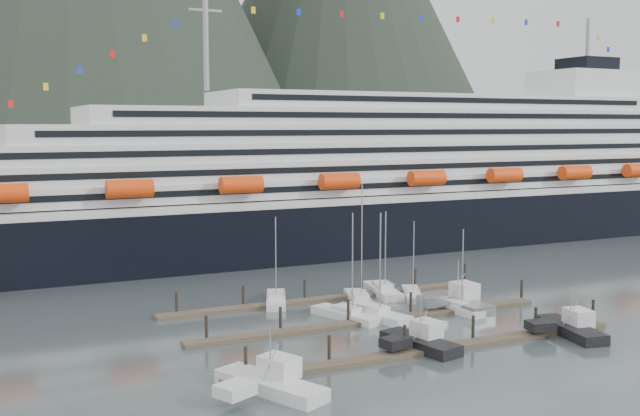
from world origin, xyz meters
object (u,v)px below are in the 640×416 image
at_px(cruise_ship, 398,185).
at_px(sailboat_e, 276,300).
at_px(trawler_e, 457,302).
at_px(sailboat_d, 360,300).
at_px(sailboat_f, 383,292).
at_px(sailboat_b, 346,315).
at_px(sailboat_h, 457,309).
at_px(trawler_a, 269,383).
at_px(trawler_b, 419,342).
at_px(sailboat_c, 373,315).
at_px(trawler_d, 569,328).
at_px(sailboat_g, 412,294).

height_order(cruise_ship, sailboat_e, cruise_ship).
height_order(cruise_ship, trawler_e, cruise_ship).
height_order(sailboat_d, sailboat_f, sailboat_d).
distance_m(sailboat_b, trawler_e, 15.72).
distance_m(sailboat_h, trawler_a, 36.96).
distance_m(sailboat_b, trawler_b, 14.75).
xyz_separation_m(sailboat_e, trawler_a, (-13.44, -31.47, 0.43)).
height_order(sailboat_c, sailboat_d, sailboat_d).
bearing_deg(trawler_d, trawler_e, 25.32).
relative_size(sailboat_g, trawler_a, 0.94).
distance_m(sailboat_b, sailboat_c, 3.41).
xyz_separation_m(sailboat_h, trawler_d, (5.44, -14.39, 0.42)).
bearing_deg(sailboat_d, cruise_ship, -19.00).
bearing_deg(sailboat_h, sailboat_f, 7.03).
relative_size(sailboat_c, trawler_e, 1.26).
height_order(sailboat_d, trawler_b, sailboat_d).
distance_m(sailboat_e, trawler_d, 38.26).
relative_size(sailboat_b, sailboat_c, 1.00).
bearing_deg(cruise_ship, sailboat_b, -127.33).
distance_m(trawler_a, trawler_e, 38.52).
xyz_separation_m(sailboat_b, sailboat_f, (10.94, 9.73, 0.00)).
height_order(trawler_b, trawler_e, trawler_e).
height_order(sailboat_c, trawler_b, sailboat_c).
height_order(cruise_ship, trawler_b, cruise_ship).
height_order(trawler_b, trawler_d, trawler_b).
relative_size(trawler_b, trawler_d, 0.94).
xyz_separation_m(sailboat_b, trawler_d, (20.06, -17.52, 0.40)).
bearing_deg(trawler_d, sailboat_g, 23.96).
distance_m(sailboat_c, sailboat_g, 13.39).
xyz_separation_m(sailboat_b, sailboat_h, (14.62, -3.13, -0.02)).
distance_m(trawler_b, trawler_d, 18.95).
bearing_deg(sailboat_e, sailboat_h, -104.87).
distance_m(sailboat_e, sailboat_g, 19.42).
bearing_deg(sailboat_d, trawler_a, 155.87).
distance_m(sailboat_c, sailboat_e, 15.14).
bearing_deg(sailboat_d, sailboat_b, 157.52).
bearing_deg(trawler_d, sailboat_b, 58.54).
distance_m(sailboat_g, trawler_d, 24.85).
height_order(sailboat_e, trawler_d, sailboat_e).
bearing_deg(sailboat_h, trawler_e, -43.70).
relative_size(sailboat_c, trawler_d, 1.30).
bearing_deg(cruise_ship, sailboat_e, -138.44).
distance_m(sailboat_c, sailboat_d, 8.01).
bearing_deg(trawler_b, sailboat_b, -7.34).
xyz_separation_m(sailboat_b, sailboat_c, (3.13, -1.36, 0.01)).
bearing_deg(trawler_e, sailboat_d, 49.47).
xyz_separation_m(sailboat_b, sailboat_d, (5.37, 6.33, 0.02)).
xyz_separation_m(sailboat_d, sailboat_e, (-10.22, 5.19, -0.03)).
distance_m(sailboat_g, sailboat_h, 9.71).
distance_m(sailboat_f, sailboat_g, 4.36).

